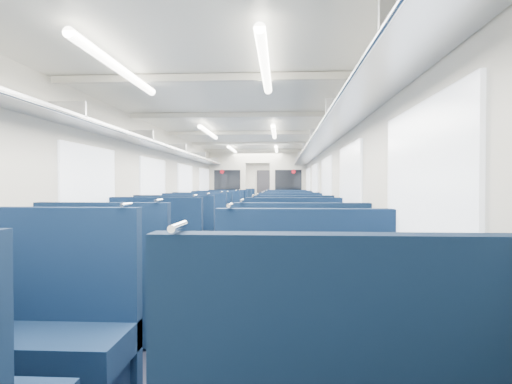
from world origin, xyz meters
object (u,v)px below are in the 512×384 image
at_px(seat_8, 177,253).
at_px(seat_9, 292,254).
at_px(seat_4, 110,297).
at_px(seat_16, 221,224).
at_px(seat_20, 234,215).
at_px(seat_22, 238,213).
at_px(seat_18, 227,220).
at_px(seat_3, 308,352).
at_px(seat_14, 214,229).
at_px(end_door, 266,193).
at_px(seat_10, 192,244).
at_px(seat_19, 287,221).
at_px(seat_5, 299,300).
at_px(seat_21, 286,215).
at_px(seat_2, 43,342).
at_px(seat_7, 295,273).
at_px(seat_15, 288,230).
at_px(seat_23, 286,213).
at_px(seat_6, 151,270).
at_px(seat_17, 287,224).
at_px(seat_13, 289,236).
at_px(seat_11, 290,243).
at_px(seat_12, 204,236).
at_px(bulkhead, 258,190).

distance_m(seat_8, seat_9, 1.66).
relative_size(seat_4, seat_16, 1.00).
bearing_deg(seat_4, seat_8, 90.00).
xyz_separation_m(seat_20, seat_22, (0.00, 1.30, 0.00)).
xyz_separation_m(seat_18, seat_22, (0.00, 3.18, 0.00)).
bearing_deg(seat_3, seat_14, 103.35).
xyz_separation_m(end_door, seat_18, (-0.83, -6.80, -0.61)).
distance_m(seat_10, seat_19, 4.91).
distance_m(end_door, seat_10, 11.56).
bearing_deg(seat_18, seat_22, 90.00).
xyz_separation_m(seat_5, seat_21, (0.00, 10.20, 0.00)).
bearing_deg(seat_3, seat_18, 100.12).
bearing_deg(seat_5, seat_10, 115.85).
bearing_deg(seat_14, seat_2, -90.00).
bearing_deg(seat_7, seat_15, 90.00).
height_order(seat_14, seat_23, same).
distance_m(seat_5, seat_6, 2.03).
bearing_deg(seat_16, seat_17, 1.24).
xyz_separation_m(seat_6, seat_22, (0.00, 10.15, 0.00)).
height_order(seat_9, seat_23, same).
height_order(seat_13, seat_23, same).
height_order(seat_2, seat_9, same).
bearing_deg(seat_11, seat_17, 90.00).
bearing_deg(seat_21, seat_17, -90.00).
relative_size(seat_10, seat_12, 1.00).
bearing_deg(seat_22, seat_20, -90.00).
bearing_deg(seat_18, seat_13, -64.59).
xyz_separation_m(seat_7, seat_9, (0.00, 1.31, 0.00)).
distance_m(seat_13, seat_20, 5.63).
height_order(seat_3, seat_12, same).
relative_size(seat_11, seat_16, 1.00).
relative_size(seat_9, seat_16, 1.00).
bearing_deg(end_door, seat_16, -95.94).
xyz_separation_m(seat_14, seat_18, (0.00, 2.31, 0.00)).
xyz_separation_m(seat_7, seat_18, (-1.66, 7.02, 0.00)).
bearing_deg(seat_12, seat_5, -69.99).
distance_m(seat_11, seat_18, 4.88).
xyz_separation_m(seat_7, seat_23, (0.00, 10.25, 0.00)).
xyz_separation_m(bulkhead, seat_7, (0.83, -7.51, -0.84)).
height_order(seat_2, seat_18, same).
height_order(seat_9, seat_18, same).
distance_m(end_door, seat_21, 4.85).
height_order(seat_5, seat_13, same).
distance_m(end_door, seat_19, 6.97).
bearing_deg(seat_5, seat_18, 101.52).
relative_size(seat_6, seat_8, 1.00).
height_order(end_door, seat_10, end_door).
xyz_separation_m(seat_12, seat_20, (0.00, 5.47, 0.00)).
bearing_deg(seat_23, seat_18, -117.22).
bearing_deg(end_door, seat_18, -96.96).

